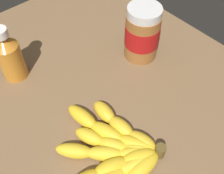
# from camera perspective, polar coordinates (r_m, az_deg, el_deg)

# --- Properties ---
(ground_plane) EXTENTS (0.89, 0.65, 0.03)m
(ground_plane) POSITION_cam_1_polar(r_m,az_deg,el_deg) (0.61, 0.08, -2.03)
(ground_plane) COLOR brown
(banana_bunch) EXTENTS (0.23, 0.23, 0.03)m
(banana_bunch) POSITION_cam_1_polar(r_m,az_deg,el_deg) (0.51, 0.14, -14.92)
(banana_bunch) COLOR yellow
(banana_bunch) RESTS_ON ground_plane
(peanut_butter_jar) EXTENTS (0.08, 0.08, 0.14)m
(peanut_butter_jar) POSITION_cam_1_polar(r_m,az_deg,el_deg) (0.64, 6.50, 11.36)
(peanut_butter_jar) COLOR #9E602D
(peanut_butter_jar) RESTS_ON ground_plane
(honey_bottle) EXTENTS (0.06, 0.06, 0.14)m
(honey_bottle) POSITION_cam_1_polar(r_m,az_deg,el_deg) (0.63, -21.25, 6.31)
(honey_bottle) COLOR orange
(honey_bottle) RESTS_ON ground_plane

